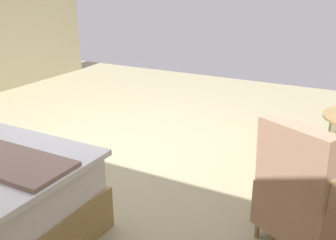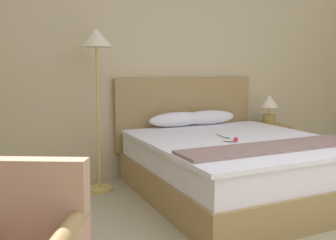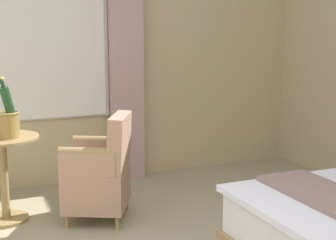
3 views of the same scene
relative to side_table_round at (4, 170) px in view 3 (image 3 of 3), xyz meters
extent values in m
cube|color=#BFB487|center=(-0.90, 0.29, 1.08)|extent=(0.12, 6.43, 3.06)
cube|color=white|center=(-0.82, 0.29, 1.25)|extent=(0.02, 1.75, 1.96)
cube|color=white|center=(-0.79, 0.29, 1.25)|extent=(0.02, 1.66, 1.92)
cube|color=#BD9796|center=(-0.74, 1.34, 0.92)|extent=(0.10, 0.36, 2.75)
cylinder|color=#9B7D4C|center=(0.00, 0.00, -0.43)|extent=(0.37, 0.37, 0.03)
cylinder|color=#9B7D4C|center=(0.00, 0.00, -0.09)|extent=(0.07, 0.07, 0.72)
cylinder|color=#9B7D4C|center=(0.00, 0.00, 0.28)|extent=(0.61, 0.61, 0.02)
cylinder|color=olive|center=(0.06, 0.05, 0.39)|extent=(0.19, 0.19, 0.21)
torus|color=olive|center=(0.06, 0.05, 0.50)|extent=(0.21, 0.21, 0.02)
cylinder|color=white|center=(0.06, 0.05, 0.48)|extent=(0.17, 0.17, 0.03)
cylinder|color=#1E4723|center=(0.05, 0.07, 0.56)|extent=(0.12, 0.14, 0.33)
cylinder|color=#193D1E|center=(0.07, 0.03, 0.74)|extent=(0.04, 0.05, 0.08)
sphere|color=gold|center=(0.07, 0.03, 0.78)|extent=(0.04, 0.04, 0.04)
cylinder|color=white|center=(-0.19, 0.00, 0.29)|extent=(0.07, 0.07, 0.01)
cylinder|color=white|center=(-0.19, 0.00, 0.33)|extent=(0.01, 0.01, 0.07)
cone|color=white|center=(-0.19, 0.00, 0.39)|extent=(0.07, 0.07, 0.06)
cylinder|color=#9B7D4C|center=(-0.04, 0.65, -0.39)|extent=(0.04, 0.04, 0.12)
cylinder|color=#9B7D4C|center=(0.36, 0.44, -0.39)|extent=(0.04, 0.04, 0.12)
cylinder|color=#9B7D4C|center=(0.16, 1.02, -0.39)|extent=(0.04, 0.04, 0.12)
cylinder|color=#9B7D4C|center=(0.56, 0.82, -0.39)|extent=(0.04, 0.04, 0.12)
cube|color=tan|center=(0.26, 0.73, -0.17)|extent=(0.70, 0.69, 0.34)
cube|color=tan|center=(0.35, 0.91, 0.24)|extent=(0.51, 0.36, 0.47)
cube|color=tan|center=(0.06, 0.81, 0.10)|extent=(0.29, 0.45, 0.19)
cylinder|color=#9B7D4C|center=(0.06, 0.81, 0.19)|extent=(0.29, 0.45, 0.09)
cube|color=tan|center=(0.44, 0.62, 0.10)|extent=(0.29, 0.45, 0.19)
cylinder|color=#9B7D4C|center=(0.44, 0.62, 0.19)|extent=(0.29, 0.45, 0.09)
camera|label=1|loc=(0.07, 3.08, 1.25)|focal=40.00mm
camera|label=2|loc=(0.21, -0.93, 0.90)|focal=40.00mm
camera|label=3|loc=(4.04, -0.21, 1.12)|focal=50.00mm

